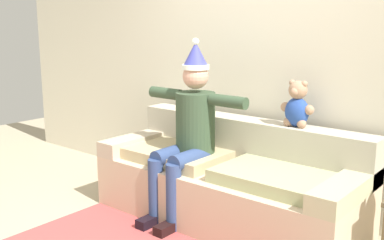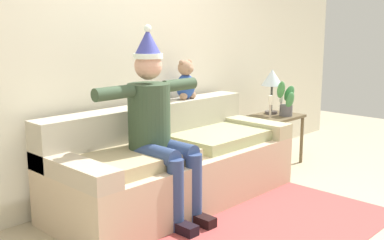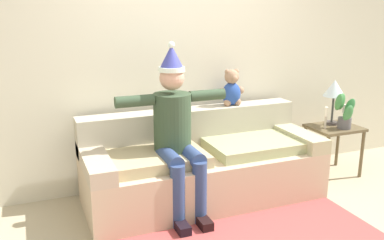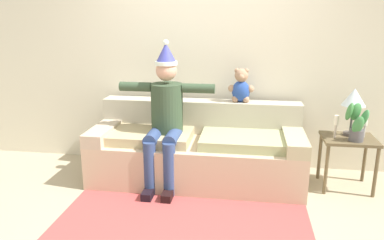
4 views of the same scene
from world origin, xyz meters
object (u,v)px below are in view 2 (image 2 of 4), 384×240
object	(u,v)px
side_table	(276,123)
candle_tall	(271,103)
candle_short	(281,100)
couch	(173,164)
potted_plant	(286,99)
table_lamp	(272,80)
person_seated	(157,122)
teddy_bear	(186,81)

from	to	relation	value
side_table	candle_tall	bearing A→B (deg)	-172.38
side_table	candle_short	bearing A→B (deg)	14.98
couch	potted_plant	world-z (taller)	potted_plant
side_table	table_lamp	size ratio (longest dim) A/B	1.11
couch	side_table	size ratio (longest dim) A/B	4.09
person_seated	side_table	distance (m)	1.94
candle_short	potted_plant	bearing A→B (deg)	-132.20
potted_plant	person_seated	bearing A→B (deg)	-178.24
side_table	potted_plant	xyz separation A→B (m)	(0.03, -0.09, 0.28)
teddy_bear	potted_plant	bearing A→B (deg)	-18.33
candle_short	couch	bearing A→B (deg)	-179.06
teddy_bear	table_lamp	distance (m)	1.18
couch	person_seated	xyz separation A→B (m)	(-0.32, -0.16, 0.45)
candle_tall	candle_short	size ratio (longest dim) A/B	1.04
couch	candle_short	xyz separation A→B (m)	(1.73, 0.03, 0.37)
side_table	candle_short	world-z (taller)	candle_short
couch	side_table	distance (m)	1.59
person_seated	potted_plant	size ratio (longest dim) A/B	3.93
table_lamp	candle_short	bearing A→B (deg)	-21.58
side_table	potted_plant	world-z (taller)	potted_plant
person_seated	potted_plant	bearing A→B (deg)	1.76
couch	potted_plant	bearing A→B (deg)	-3.68
teddy_bear	side_table	bearing A→B (deg)	-14.51
person_seated	candle_short	size ratio (longest dim) A/B	6.77
side_table	candle_short	size ratio (longest dim) A/B	2.45
candle_tall	candle_short	xyz separation A→B (m)	(0.30, 0.06, -0.01)
side_table	table_lamp	bearing A→B (deg)	73.63
potted_plant	couch	bearing A→B (deg)	176.32
person_seated	side_table	xyz separation A→B (m)	(1.90, 0.15, -0.32)
couch	side_table	world-z (taller)	couch
person_seated	candle_short	world-z (taller)	person_seated
table_lamp	potted_plant	distance (m)	0.27
table_lamp	teddy_bear	bearing A→B (deg)	170.01
potted_plant	side_table	bearing A→B (deg)	108.01
teddy_bear	side_table	xyz separation A→B (m)	(1.13, -0.29, -0.54)
teddy_bear	table_lamp	xyz separation A→B (m)	(1.16, -0.20, -0.06)
person_seated	teddy_bear	bearing A→B (deg)	29.84
teddy_bear	candle_short	world-z (taller)	teddy_bear
side_table	table_lamp	world-z (taller)	table_lamp
candle_tall	candle_short	distance (m)	0.30
table_lamp	potted_plant	world-z (taller)	table_lamp
person_seated	potted_plant	distance (m)	1.93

